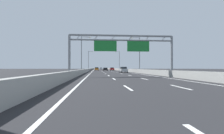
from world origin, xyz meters
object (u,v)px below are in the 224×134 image
object	(u,v)px
streetlamp_left_far	(89,59)
streetlamp_right_far	(119,60)
silver_car	(123,70)
green_car	(97,69)
red_car	(112,69)
streetlamp_left_mid	(82,52)
yellow_car	(97,69)
white_car	(101,68)
orange_car	(97,69)
streetlamp_right_mid	(139,53)
sign_gantry	(122,45)
black_car	(105,69)

from	to	relation	value
streetlamp_left_far	streetlamp_right_far	world-z (taller)	same
silver_car	green_car	bearing A→B (deg)	95.40
silver_car	red_car	bearing A→B (deg)	89.55
streetlamp_right_far	green_car	bearing A→B (deg)	107.66
silver_car	streetlamp_left_mid	bearing A→B (deg)	-175.69
red_car	yellow_car	world-z (taller)	yellow_car
streetlamp_left_mid	green_car	size ratio (longest dim) A/B	2.07
red_car	yellow_car	bearing A→B (deg)	104.20
yellow_car	white_car	distance (m)	23.94
red_car	orange_car	bearing A→B (deg)	-175.43
red_car	yellow_car	xyz separation A→B (m)	(-7.34, 29.01, 0.00)
green_car	streetlamp_right_far	bearing A→B (deg)	-72.34
orange_car	green_car	bearing A→B (deg)	90.01
streetlamp_right_far	red_car	bearing A→B (deg)	-143.86
orange_car	yellow_car	distance (m)	29.60
streetlamp_left_mid	orange_car	world-z (taller)	streetlamp_left_mid
streetlamp_right_mid	white_car	world-z (taller)	streetlamp_right_mid
streetlamp_right_mid	white_car	xyz separation A→B (m)	(-7.66, 91.06, -4.65)
streetlamp_left_far	sign_gantry	bearing A→B (deg)	-83.01
streetlamp_left_far	streetlamp_right_mid	bearing A→B (deg)	-70.03
silver_car	white_car	world-z (taller)	silver_car
green_car	streetlamp_left_far	bearing A→B (deg)	-96.20
red_car	green_car	size ratio (longest dim) A/B	0.97
streetlamp_right_far	black_car	size ratio (longest dim) A/B	2.31
red_car	white_car	world-z (taller)	red_car
red_car	silver_car	distance (m)	37.54
green_car	streetlamp_right_mid	bearing A→B (deg)	-81.67
black_car	sign_gantry	bearing A→B (deg)	-90.22
sign_gantry	streetlamp_left_mid	size ratio (longest dim) A/B	1.68
red_car	silver_car	xyz separation A→B (m)	(-0.29, -37.54, 0.03)
streetlamp_right_mid	orange_car	size ratio (longest dim) A/B	2.17
red_car	silver_car	bearing A→B (deg)	-90.45
streetlamp_left_far	red_car	world-z (taller)	streetlamp_left_far
streetlamp_right_mid	streetlamp_right_far	distance (m)	41.08
yellow_car	red_car	bearing A→B (deg)	-75.80
sign_gantry	silver_car	size ratio (longest dim) A/B	3.50
orange_car	black_car	distance (m)	7.01
sign_gantry	red_car	world-z (taller)	sign_gantry
sign_gantry	red_car	distance (m)	58.42
white_car	streetlamp_right_mid	bearing A→B (deg)	-85.19
white_car	black_car	xyz separation A→B (m)	(0.39, -59.14, -0.03)
sign_gantry	streetlamp_left_mid	world-z (taller)	streetlamp_left_mid
streetlamp_right_mid	green_car	world-z (taller)	streetlamp_right_mid
sign_gantry	orange_car	size ratio (longest dim) A/B	3.66
silver_car	white_car	xyz separation A→B (m)	(-3.64, 90.24, -0.05)
streetlamp_left_mid	white_car	distance (m)	91.47
streetlamp_left_mid	yellow_car	distance (m)	67.64
streetlamp_left_far	white_car	distance (m)	50.72
streetlamp_left_mid	red_car	size ratio (longest dim) A/B	2.14
sign_gantry	silver_car	world-z (taller)	sign_gantry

